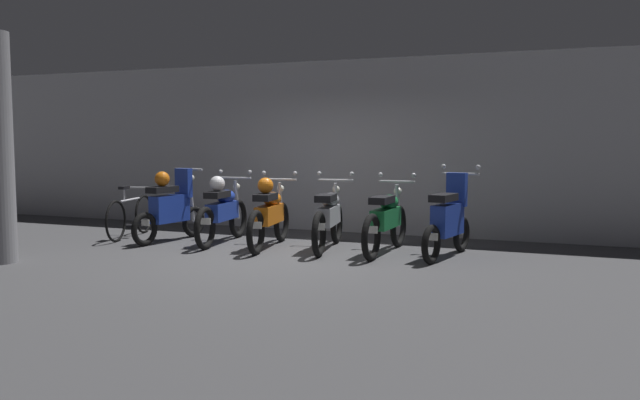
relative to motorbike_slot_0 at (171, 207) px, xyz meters
name	(u,v)px	position (x,y,z in m)	size (l,w,h in m)	color
ground_plane	(277,257)	(2.23, -0.69, -0.57)	(80.00, 80.00, 0.00)	#424244
back_wall	(346,147)	(2.23, 2.22, 0.96)	(16.00, 0.30, 3.05)	#ADADB2
motorbike_slot_0	(171,207)	(0.00, 0.00, 0.00)	(0.56, 1.68, 1.18)	black
motorbike_slot_1	(223,210)	(0.89, 0.13, -0.04)	(0.59, 1.95, 1.15)	black
motorbike_slot_2	(270,213)	(1.78, 0.00, -0.04)	(0.58, 1.94, 1.15)	black
motorbike_slot_3	(329,217)	(2.67, 0.19, -0.07)	(0.59, 1.94, 1.15)	black
motorbike_slot_4	(386,220)	(3.57, 0.18, -0.07)	(0.59, 1.95, 1.15)	black
motorbike_slot_5	(449,220)	(4.47, 0.18, -0.04)	(0.58, 1.67, 1.29)	black
bicycle	(130,216)	(-0.88, 0.09, -0.20)	(0.53, 1.70, 0.89)	black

